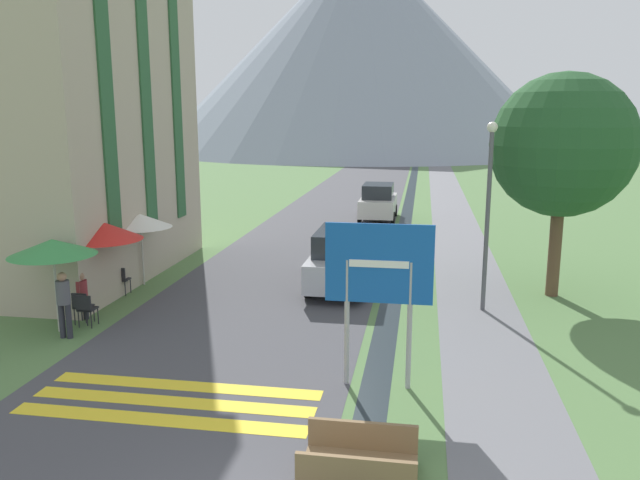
{
  "coord_description": "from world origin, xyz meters",
  "views": [
    {
      "loc": [
        1.99,
        -6.73,
        5.31
      ],
      "look_at": [
        -0.78,
        10.0,
        1.83
      ],
      "focal_mm": 35.0,
      "sensor_mm": 36.0,
      "label": 1
    }
  ],
  "objects_px": {
    "streetlamp": "(488,201)",
    "cafe_chair_near_left": "(82,305)",
    "hotel_building": "(61,63)",
    "cafe_umbrella_front_green": "(52,247)",
    "tree_by_path": "(563,146)",
    "cafe_umbrella_rear_white": "(140,221)",
    "parked_car_near": "(342,258)",
    "cafe_umbrella_middle_red": "(102,231)",
    "person_standing_terrace": "(64,300)",
    "road_sign": "(379,278)",
    "cafe_chair_far_left": "(121,278)",
    "footbridge": "(359,465)",
    "cafe_chair_near_right": "(86,307)",
    "person_seated_far": "(81,293)",
    "parked_car_far": "(378,202)"
  },
  "relations": [
    {
      "from": "road_sign",
      "to": "person_seated_far",
      "type": "height_order",
      "value": "road_sign"
    },
    {
      "from": "cafe_chair_near_right",
      "to": "road_sign",
      "type": "bearing_deg",
      "value": -35.47
    },
    {
      "from": "hotel_building",
      "to": "parked_car_far",
      "type": "bearing_deg",
      "value": 53.34
    },
    {
      "from": "cafe_umbrella_rear_white",
      "to": "streetlamp",
      "type": "bearing_deg",
      "value": -4.85
    },
    {
      "from": "hotel_building",
      "to": "parked_car_far",
      "type": "xyz_separation_m",
      "value": [
        9.2,
        12.36,
        -5.94
      ]
    },
    {
      "from": "footbridge",
      "to": "person_standing_terrace",
      "type": "bearing_deg",
      "value": 147.96
    },
    {
      "from": "cafe_umbrella_rear_white",
      "to": "person_seated_far",
      "type": "bearing_deg",
      "value": -92.31
    },
    {
      "from": "cafe_chair_near_left",
      "to": "cafe_chair_near_right",
      "type": "bearing_deg",
      "value": -50.33
    },
    {
      "from": "parked_car_far",
      "to": "cafe_chair_far_left",
      "type": "distance_m",
      "value": 15.91
    },
    {
      "from": "streetlamp",
      "to": "cafe_chair_near_left",
      "type": "bearing_deg",
      "value": -164.1
    },
    {
      "from": "hotel_building",
      "to": "cafe_umbrella_front_green",
      "type": "xyz_separation_m",
      "value": [
        2.63,
        -5.33,
        -4.72
      ]
    },
    {
      "from": "parked_car_near",
      "to": "person_standing_terrace",
      "type": "bearing_deg",
      "value": -136.71
    },
    {
      "from": "hotel_building",
      "to": "tree_by_path",
      "type": "bearing_deg",
      "value": -0.37
    },
    {
      "from": "person_seated_far",
      "to": "cafe_chair_far_left",
      "type": "bearing_deg",
      "value": 90.96
    },
    {
      "from": "footbridge",
      "to": "cafe_umbrella_front_green",
      "type": "distance_m",
      "value": 9.65
    },
    {
      "from": "streetlamp",
      "to": "cafe_umbrella_middle_red",
      "type": "bearing_deg",
      "value": -173.61
    },
    {
      "from": "hotel_building",
      "to": "cafe_chair_near_left",
      "type": "distance_m",
      "value": 8.45
    },
    {
      "from": "parked_car_near",
      "to": "streetlamp",
      "type": "xyz_separation_m",
      "value": [
        4.12,
        -1.72,
        2.1
      ]
    },
    {
      "from": "cafe_chair_far_left",
      "to": "cafe_umbrella_front_green",
      "type": "distance_m",
      "value": 3.57
    },
    {
      "from": "cafe_umbrella_rear_white",
      "to": "person_seated_far",
      "type": "xyz_separation_m",
      "value": [
        -0.14,
        -3.37,
        -1.35
      ]
    },
    {
      "from": "cafe_chair_near_left",
      "to": "cafe_umbrella_middle_red",
      "type": "xyz_separation_m",
      "value": [
        -0.26,
        1.73,
        1.59
      ]
    },
    {
      "from": "cafe_chair_far_left",
      "to": "cafe_umbrella_rear_white",
      "type": "bearing_deg",
      "value": 82.86
    },
    {
      "from": "footbridge",
      "to": "tree_by_path",
      "type": "distance_m",
      "value": 12.09
    },
    {
      "from": "parked_car_far",
      "to": "cafe_umbrella_front_green",
      "type": "distance_m",
      "value": 18.91
    },
    {
      "from": "cafe_chair_near_right",
      "to": "person_seated_far",
      "type": "relative_size",
      "value": 0.68
    },
    {
      "from": "cafe_umbrella_front_green",
      "to": "parked_car_near",
      "type": "bearing_deg",
      "value": 39.19
    },
    {
      "from": "parked_car_near",
      "to": "cafe_umbrella_middle_red",
      "type": "xyz_separation_m",
      "value": [
        -6.32,
        -2.89,
        1.19
      ]
    },
    {
      "from": "footbridge",
      "to": "person_seated_far",
      "type": "relative_size",
      "value": 1.36
    },
    {
      "from": "footbridge",
      "to": "parked_car_near",
      "type": "relative_size",
      "value": 0.37
    },
    {
      "from": "cafe_chair_near_left",
      "to": "cafe_umbrella_front_green",
      "type": "relative_size",
      "value": 0.37
    },
    {
      "from": "hotel_building",
      "to": "cafe_umbrella_rear_white",
      "type": "height_order",
      "value": "hotel_building"
    },
    {
      "from": "footbridge",
      "to": "cafe_chair_far_left",
      "type": "bearing_deg",
      "value": 133.7
    },
    {
      "from": "cafe_chair_near_left",
      "to": "footbridge",
      "type": "bearing_deg",
      "value": -48.12
    },
    {
      "from": "road_sign",
      "to": "parked_car_near",
      "type": "relative_size",
      "value": 0.71
    },
    {
      "from": "road_sign",
      "to": "person_standing_terrace",
      "type": "relative_size",
      "value": 2.0
    },
    {
      "from": "cafe_umbrella_front_green",
      "to": "person_standing_terrace",
      "type": "xyz_separation_m",
      "value": [
        0.43,
        -0.4,
        -1.18
      ]
    },
    {
      "from": "parked_car_near",
      "to": "person_seated_far",
      "type": "bearing_deg",
      "value": -146.18
    },
    {
      "from": "cafe_umbrella_middle_red",
      "to": "tree_by_path",
      "type": "relative_size",
      "value": 0.37
    },
    {
      "from": "cafe_chair_far_left",
      "to": "tree_by_path",
      "type": "xyz_separation_m",
      "value": [
        12.58,
        2.05,
        3.88
      ]
    },
    {
      "from": "hotel_building",
      "to": "tree_by_path",
      "type": "distance_m",
      "value": 15.45
    },
    {
      "from": "cafe_chair_near_right",
      "to": "cafe_umbrella_rear_white",
      "type": "distance_m",
      "value": 4.23
    },
    {
      "from": "parked_car_far",
      "to": "cafe_umbrella_front_green",
      "type": "bearing_deg",
      "value": -110.36
    },
    {
      "from": "cafe_chair_far_left",
      "to": "cafe_umbrella_rear_white",
      "type": "distance_m",
      "value": 1.92
    },
    {
      "from": "cafe_chair_far_left",
      "to": "cafe_umbrella_rear_white",
      "type": "height_order",
      "value": "cafe_umbrella_rear_white"
    },
    {
      "from": "cafe_chair_far_left",
      "to": "person_seated_far",
      "type": "distance_m",
      "value": 2.22
    },
    {
      "from": "cafe_chair_near_left",
      "to": "cafe_chair_near_right",
      "type": "relative_size",
      "value": 1.0
    },
    {
      "from": "parked_car_far",
      "to": "person_standing_terrace",
      "type": "bearing_deg",
      "value": -108.73
    },
    {
      "from": "hotel_building",
      "to": "road_sign",
      "type": "xyz_separation_m",
      "value": [
        10.61,
        -7.2,
        -4.65
      ]
    },
    {
      "from": "cafe_umbrella_rear_white",
      "to": "road_sign",
      "type": "bearing_deg",
      "value": -38.61
    },
    {
      "from": "streetlamp",
      "to": "tree_by_path",
      "type": "height_order",
      "value": "tree_by_path"
    }
  ]
}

